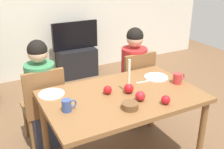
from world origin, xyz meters
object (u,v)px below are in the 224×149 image
dining_table (122,103)px  apple_by_left_plate (108,90)px  mug_left (67,105)px  mug_right (178,78)px  chair_right (135,82)px  chair_left (44,103)px  apple_near_candle (166,100)px  person_right_child (134,77)px  person_left_child (42,97)px  candle_centerpiece (129,86)px  bowl_walnuts (130,106)px  plate_right (156,77)px  plate_left (51,94)px  tv (75,35)px  apple_by_right_mug (140,96)px  tv_stand (77,62)px

dining_table → apple_by_left_plate: (-0.11, 0.07, 0.12)m
mug_left → apple_by_left_plate: size_ratio=1.55×
mug_right → chair_right: bearing=96.2°
chair_left → apple_near_candle: 1.26m
dining_table → person_right_child: (0.52, 0.64, -0.10)m
dining_table → apple_near_candle: (0.23, -0.32, 0.12)m
person_left_child → candle_centerpiece: person_left_child is taller
person_right_child → bowl_walnuts: bearing=-123.9°
candle_centerpiece → bowl_walnuts: candle_centerpiece is taller
chair_right → plate_right: chair_right is taller
plate_left → apple_by_left_plate: bearing=-26.1°
tv → plate_right: size_ratio=3.27×
candle_centerpiece → apple_by_left_plate: (-0.18, 0.07, -0.03)m
chair_left → candle_centerpiece: bearing=-43.5°
chair_left → apple_by_right_mug: size_ratio=10.25×
dining_table → person_left_child: (-0.58, 0.64, -0.10)m
apple_near_candle → apple_by_left_plate: 0.52m
chair_left → plate_left: (0.01, -0.31, 0.24)m
mug_left → apple_by_right_mug: (0.61, -0.12, -0.01)m
mug_right → candle_centerpiece: bearing=175.8°
chair_right → plate_right: (-0.03, -0.44, 0.24)m
tv_stand → plate_right: 2.20m
tv_stand → plate_left: 2.29m
apple_by_left_plate → apple_near_candle: bearing=-48.6°
chair_left → bowl_walnuts: size_ratio=6.56×
apple_by_left_plate → dining_table: bearing=-33.1°
tv_stand → plate_right: (0.08, -2.13, 0.52)m
tv_stand → mug_right: 2.41m
person_right_child → mug_left: person_right_child is taller
person_left_child → plate_left: size_ratio=5.03×
candle_centerpiece → mug_right: candle_centerpiece is taller
mug_left → mug_right: bearing=0.4°
dining_table → plate_right: plate_right is taller
person_right_child → plate_right: 0.51m
chair_right → mug_right: (0.07, -0.65, 0.29)m
mug_left → apple_by_left_plate: bearing=15.9°
plate_right → bowl_walnuts: bearing=-143.8°
plate_right → mug_left: mug_left is taller
dining_table → plate_left: size_ratio=6.01×
dining_table → person_left_child: 0.87m
tv → person_right_child: bearing=-86.2°
person_right_child → plate_right: (-0.03, -0.47, 0.19)m
mug_left → person_left_child: bearing=93.6°
tv_stand → apple_by_right_mug: bearing=-97.7°
apple_near_candle → apple_by_right_mug: size_ratio=0.89×
tv → plate_right: 2.14m
chair_right → mug_left: chair_right is taller
chair_right → person_left_child: (-1.10, 0.03, 0.06)m
chair_left → chair_right: (1.10, 0.00, 0.00)m
mug_left → mug_right: (1.13, 0.01, 0.00)m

